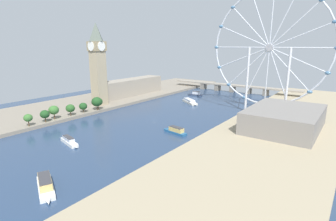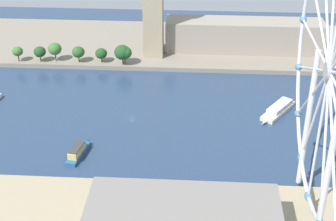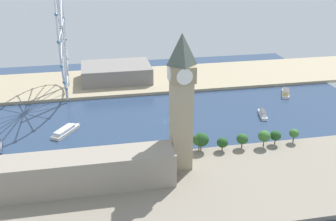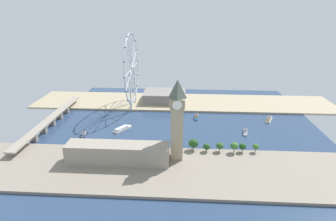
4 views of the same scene
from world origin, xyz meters
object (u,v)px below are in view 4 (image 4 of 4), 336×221
Objects in this scene: tour_boat_0 at (197,117)px; tour_boat_1 at (269,119)px; clock_tower at (177,119)px; ferris_wheel at (132,69)px; riverside_hall at (165,96)px; tour_boat_2 at (84,134)px; tour_boat_4 at (245,131)px; river_bridge at (51,120)px; tour_boat_3 at (122,129)px; parliament_block at (118,153)px.

tour_boat_0 is 108.31m from tour_boat_1.
clock_tower is 179.66m from ferris_wheel.
clock_tower is 197.34m from riverside_hall.
tour_boat_2 is (-66.19, 260.30, -0.25)m from tour_boat_1.
tour_boat_4 is at bearing -50.91° from clock_tower.
clock_tower reaches higher than river_bridge.
ferris_wheel is at bearing 34.58° from tour_boat_3.
clock_tower is 0.74× the size of ferris_wheel.
tour_boat_2 reaches higher than tour_boat_0.
tour_boat_4 is at bearing -91.83° from river_bridge.
ferris_wheel reaches higher than tour_boat_0.
ferris_wheel is 144.03m from river_bridge.
tour_boat_3 is at bearing 46.94° from clock_tower.
tour_boat_4 reaches higher than tour_boat_3.
riverside_hall reaches higher than tour_boat_4.
ferris_wheel is (174.56, 15.09, 52.07)m from parliament_block.
tour_boat_3 is (-46.50, 212.74, -0.51)m from tour_boat_1.
parliament_block reaches higher than tour_boat_3.
river_bridge is 7.17× the size of tour_boat_1.
riverside_hall is 167.24m from tour_boat_4.
ferris_wheel is at bearing -53.64° from river_bridge.
clock_tower is 2.95× the size of tour_boat_3.
tour_boat_1 is at bearing 96.99° from tour_boat_2.
clock_tower is at bearing 142.23° from tour_boat_4.
tour_boat_1 reaches higher than tour_boat_0.
tour_boat_1 is at bearing -48.66° from clock_tower.
clock_tower is at bearing -154.14° from ferris_wheel.
clock_tower is at bearing -171.88° from riverside_hall.
riverside_hall reaches higher than river_bridge.
tour_boat_0 is at bearing -110.21° from ferris_wheel.
parliament_block is 155.02m from river_bridge.
tour_boat_1 is at bearing 98.23° from tour_boat_0.
tour_boat_4 is at bearing 161.09° from tour_boat_1.
river_bridge is 275.55m from tour_boat_4.
clock_tower is 3.62× the size of tour_boat_0.
tour_boat_0 is 115.78m from tour_boat_3.
tour_boat_4 is (-44.93, 44.08, -0.47)m from tour_boat_1.
clock_tower is at bearing 156.88° from tour_boat_1.
parliament_block is at bearing 132.76° from tour_boat_4.
clock_tower is 4.01× the size of tour_boat_2.
river_bridge is (82.83, 184.23, -41.61)m from clock_tower.
parliament_block is 4.03× the size of tour_boat_1.
tour_boat_0 is (122.34, -26.94, -47.18)m from clock_tower.
clock_tower is at bearing -114.21° from river_bridge.
river_bridge is at bearing -124.24° from tour_boat_2.
parliament_block is at bearing -175.06° from ferris_wheel.
riverside_hall is at bearing -55.24° from river_bridge.
ferris_wheel is at bearing 149.23° from tour_boat_2.
ferris_wheel is 109.12m from tour_boat_3.
tour_boat_3 is at bearing -95.56° from river_bridge.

